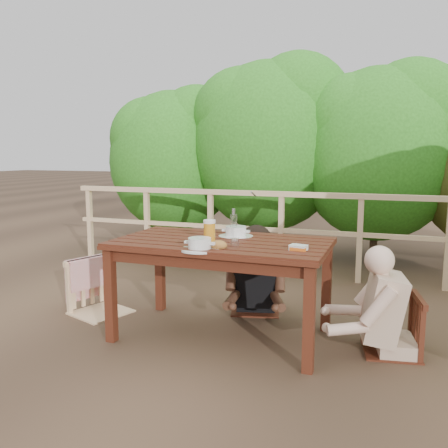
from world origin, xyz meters
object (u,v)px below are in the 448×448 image
(bottle, at_px, (234,224))
(diner_right, at_px, (400,266))
(tumbler, at_px, (235,244))
(soup_far, at_px, (236,232))
(soup_near, at_px, (200,244))
(beer_glass, at_px, (209,232))
(butter_tub, at_px, (298,249))
(chair_far, at_px, (256,265))
(table, at_px, (222,289))
(chair_right, at_px, (393,298))
(woman, at_px, (257,244))
(bread_roll, at_px, (219,245))
(chair_left, at_px, (99,264))

(bottle, bearing_deg, diner_right, -1.47)
(tumbler, bearing_deg, soup_far, 107.84)
(soup_near, distance_m, beer_glass, 0.29)
(beer_glass, distance_m, butter_tub, 0.72)
(chair_far, height_order, beer_glass, beer_glass)
(table, distance_m, diner_right, 1.34)
(bottle, bearing_deg, table, -102.29)
(chair_right, xyz_separation_m, soup_near, (-1.32, -0.49, 0.40))
(woman, height_order, diner_right, diner_right)
(bread_roll, bearing_deg, bottle, 96.14)
(diner_right, distance_m, beer_glass, 1.41)
(soup_near, bearing_deg, woman, 83.77)
(butter_tub, bearing_deg, table, 175.65)
(soup_near, relative_size, bread_roll, 2.27)
(diner_right, xyz_separation_m, butter_tub, (-0.67, -0.30, 0.14))
(woman, xyz_separation_m, tumbler, (0.10, -0.90, 0.17))
(bottle, distance_m, tumbler, 0.41)
(diner_right, bearing_deg, chair_left, 80.70)
(butter_tub, bearing_deg, soup_far, 156.82)
(diner_right, distance_m, bread_roll, 1.30)
(soup_near, bearing_deg, table, 84.26)
(diner_right, bearing_deg, table, 86.24)
(soup_near, distance_m, butter_tub, 0.70)
(table, distance_m, soup_far, 0.49)
(chair_left, bearing_deg, butter_tub, -78.87)
(chair_far, height_order, woman, woman)
(chair_right, relative_size, beer_glass, 4.52)
(table, distance_m, soup_near, 0.56)
(bread_roll, bearing_deg, woman, 90.47)
(chair_far, relative_size, chair_right, 1.06)
(soup_far, height_order, bread_roll, soup_far)
(chair_far, distance_m, butter_tub, 1.07)
(table, height_order, chair_right, chair_right)
(chair_left, height_order, bottle, bottle)
(chair_left, relative_size, bottle, 3.72)
(table, distance_m, bread_roll, 0.52)
(bottle, relative_size, tumbler, 3.33)
(woman, xyz_separation_m, beer_glass, (-0.15, -0.77, 0.23))
(bread_roll, height_order, bottle, bottle)
(chair_left, xyz_separation_m, soup_near, (1.19, -0.47, 0.35))
(chair_far, relative_size, bread_roll, 7.13)
(bottle, bearing_deg, woman, 85.45)
(woman, height_order, butter_tub, woman)
(chair_left, distance_m, chair_far, 1.42)
(soup_near, relative_size, butter_tub, 2.30)
(soup_near, height_order, soup_far, soup_far)
(diner_right, xyz_separation_m, bread_roll, (-1.22, -0.43, 0.15))
(soup_far, bearing_deg, beer_glass, -110.67)
(bread_roll, relative_size, bottle, 0.49)
(woman, bearing_deg, diner_right, 141.04)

